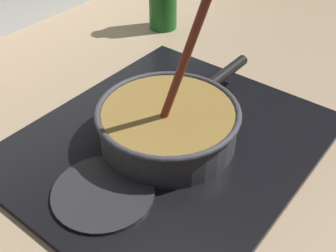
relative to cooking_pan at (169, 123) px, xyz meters
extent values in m
cube|color=#9E8466|center=(-0.01, -0.16, -0.07)|extent=(2.40, 1.60, 0.04)
cube|color=black|center=(0.00, 0.00, -0.04)|extent=(0.56, 0.48, 0.01)
torus|color=#592D0C|center=(0.00, 0.00, -0.03)|extent=(0.20, 0.20, 0.01)
cylinder|color=#262628|center=(-0.17, 0.00, -0.04)|extent=(0.17, 0.17, 0.01)
cylinder|color=#38383D|center=(0.00, 0.00, -0.01)|extent=(0.25, 0.25, 0.07)
cylinder|color=olive|center=(0.00, 0.00, 0.00)|extent=(0.23, 0.23, 0.06)
torus|color=#38383D|center=(0.00, 0.00, 0.03)|extent=(0.26, 0.26, 0.01)
cylinder|color=black|center=(0.19, 0.00, 0.01)|extent=(0.14, 0.02, 0.02)
cylinder|color=#E5CC7A|center=(-0.01, -0.03, 0.02)|extent=(0.03, 0.03, 0.01)
cylinder|color=#E5CC7A|center=(0.00, 0.01, 0.02)|extent=(0.03, 0.03, 0.01)
cylinder|color=#E5CC7A|center=(-0.05, 0.06, 0.02)|extent=(0.04, 0.04, 0.01)
cylinder|color=beige|center=(0.07, -0.03, 0.02)|extent=(0.03, 0.03, 0.01)
cylinder|color=#EDD88C|center=(-0.01, -0.08, 0.02)|extent=(0.03, 0.03, 0.01)
cylinder|color=#E5CC7A|center=(-0.08, 0.00, 0.02)|extent=(0.03, 0.03, 0.01)
cylinder|color=#EDD88C|center=(0.03, 0.03, 0.02)|extent=(0.03, 0.03, 0.01)
cylinder|color=maroon|center=(0.00, -0.03, 0.13)|extent=(0.06, 0.08, 0.24)
cube|color=brown|center=(-0.02, 0.00, 0.01)|extent=(0.05, 0.05, 0.01)
camera|label=1|loc=(-0.46, -0.36, 0.46)|focal=44.38mm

